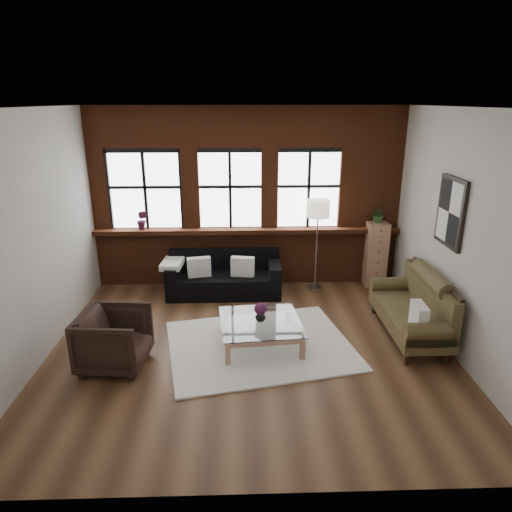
{
  "coord_description": "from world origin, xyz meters",
  "views": [
    {
      "loc": [
        -0.1,
        -5.61,
        3.29
      ],
      "look_at": [
        0.1,
        0.6,
        1.15
      ],
      "focal_mm": 32.0,
      "sensor_mm": 36.0,
      "label": 1
    }
  ],
  "objects_px": {
    "dark_sofa": "(224,275)",
    "floor_lamp": "(317,241)",
    "vintage_settee": "(410,306)",
    "coffee_table": "(260,333)",
    "drawer_chest": "(375,254)",
    "vase": "(260,316)",
    "armchair": "(114,339)"
  },
  "relations": [
    {
      "from": "dark_sofa",
      "to": "floor_lamp",
      "type": "height_order",
      "value": "floor_lamp"
    },
    {
      "from": "vintage_settee",
      "to": "coffee_table",
      "type": "xyz_separation_m",
      "value": [
        -2.15,
        -0.17,
        -0.3
      ]
    },
    {
      "from": "vintage_settee",
      "to": "dark_sofa",
      "type": "bearing_deg",
      "value": 149.17
    },
    {
      "from": "dark_sofa",
      "to": "coffee_table",
      "type": "distance_m",
      "value": 1.89
    },
    {
      "from": "dark_sofa",
      "to": "drawer_chest",
      "type": "height_order",
      "value": "drawer_chest"
    },
    {
      "from": "drawer_chest",
      "to": "coffee_table",
      "type": "bearing_deg",
      "value": -135.82
    },
    {
      "from": "floor_lamp",
      "to": "vase",
      "type": "bearing_deg",
      "value": -118.54
    },
    {
      "from": "vintage_settee",
      "to": "drawer_chest",
      "type": "distance_m",
      "value": 1.98
    },
    {
      "from": "floor_lamp",
      "to": "vintage_settee",
      "type": "bearing_deg",
      "value": -59.58
    },
    {
      "from": "drawer_chest",
      "to": "armchair",
      "type": "bearing_deg",
      "value": -147.27
    },
    {
      "from": "armchair",
      "to": "drawer_chest",
      "type": "distance_m",
      "value": 4.88
    },
    {
      "from": "vase",
      "to": "floor_lamp",
      "type": "bearing_deg",
      "value": 61.46
    },
    {
      "from": "vintage_settee",
      "to": "vase",
      "type": "relative_size",
      "value": 11.48
    },
    {
      "from": "vintage_settee",
      "to": "coffee_table",
      "type": "distance_m",
      "value": 2.18
    },
    {
      "from": "coffee_table",
      "to": "vase",
      "type": "xyz_separation_m",
      "value": [
        0.0,
        0.0,
        0.26
      ]
    },
    {
      "from": "vintage_settee",
      "to": "coffee_table",
      "type": "height_order",
      "value": "vintage_settee"
    },
    {
      "from": "dark_sofa",
      "to": "coffee_table",
      "type": "xyz_separation_m",
      "value": [
        0.57,
        -1.8,
        -0.18
      ]
    },
    {
      "from": "vintage_settee",
      "to": "drawer_chest",
      "type": "relative_size",
      "value": 1.49
    },
    {
      "from": "coffee_table",
      "to": "armchair",
      "type": "bearing_deg",
      "value": -165.47
    },
    {
      "from": "dark_sofa",
      "to": "floor_lamp",
      "type": "distance_m",
      "value": 1.75
    },
    {
      "from": "dark_sofa",
      "to": "vintage_settee",
      "type": "xyz_separation_m",
      "value": [
        2.72,
        -1.62,
        0.12
      ]
    },
    {
      "from": "coffee_table",
      "to": "drawer_chest",
      "type": "height_order",
      "value": "drawer_chest"
    },
    {
      "from": "drawer_chest",
      "to": "vase",
      "type": "bearing_deg",
      "value": -135.82
    },
    {
      "from": "dark_sofa",
      "to": "vintage_settee",
      "type": "bearing_deg",
      "value": -30.83
    },
    {
      "from": "floor_lamp",
      "to": "drawer_chest",
      "type": "bearing_deg",
      "value": 7.6
    },
    {
      "from": "drawer_chest",
      "to": "floor_lamp",
      "type": "distance_m",
      "value": 1.17
    },
    {
      "from": "dark_sofa",
      "to": "vintage_settee",
      "type": "height_order",
      "value": "vintage_settee"
    },
    {
      "from": "vintage_settee",
      "to": "armchair",
      "type": "distance_m",
      "value": 4.1
    },
    {
      "from": "vintage_settee",
      "to": "floor_lamp",
      "type": "bearing_deg",
      "value": 120.42
    },
    {
      "from": "dark_sofa",
      "to": "armchair",
      "type": "xyz_separation_m",
      "value": [
        -1.33,
        -2.29,
        0.02
      ]
    },
    {
      "from": "floor_lamp",
      "to": "coffee_table",
      "type": "bearing_deg",
      "value": -118.54
    },
    {
      "from": "drawer_chest",
      "to": "floor_lamp",
      "type": "bearing_deg",
      "value": -172.4
    }
  ]
}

